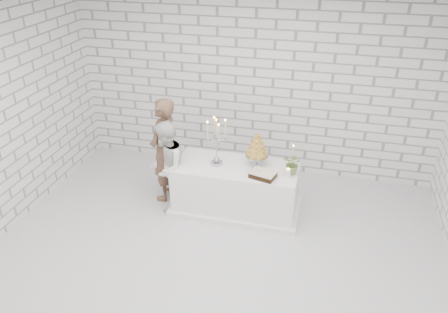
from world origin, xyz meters
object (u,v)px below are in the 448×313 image
Objects in this scene: bride at (167,167)px; croquembouche at (257,149)px; cake_table at (236,188)px; groom at (164,150)px; candelabra at (217,142)px.

bride reaches higher than croquembouche.
cake_table is 1.24m from groom.
candelabra reaches higher than croquembouche.
cake_table is at bearing 4.10° from candelabra.
cake_table is at bearing -159.77° from croquembouche.
croquembouche is (1.43, 0.02, 0.19)m from groom.
croquembouche reaches higher than cake_table.
bride is at bearing -169.85° from cake_table.
cake_table is 1.28× the size of bride.
bride reaches higher than cake_table.
croquembouche is at bearing 12.29° from candelabra.
croquembouche is at bearing 20.23° from cake_table.
candelabra reaches higher than bride.
candelabra is (0.86, -0.10, 0.28)m from groom.
bride is 0.85m from candelabra.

